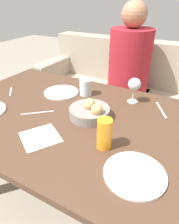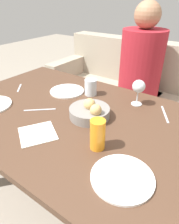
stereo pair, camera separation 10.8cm
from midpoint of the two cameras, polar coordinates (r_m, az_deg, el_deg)
ground_plane at (r=1.61m, az=-5.57°, el=-23.05°), size 10.00×10.00×0.00m
dining_table at (r=1.16m, az=-7.12°, el=-4.21°), size 1.55×0.97×0.71m
couch at (r=2.19m, az=6.66°, el=4.27°), size 1.65×0.70×0.90m
seated_person at (r=1.93m, az=9.19°, el=7.15°), size 0.37×0.48×1.26m
bread_basket at (r=1.07m, az=-2.74°, el=0.04°), size 0.22×0.22×0.11m
plate_near_right at (r=0.78m, az=8.80°, el=-17.23°), size 0.23×0.23×0.01m
plate_far_center at (r=1.38m, az=-10.29°, el=5.53°), size 0.23×0.23×0.01m
juice_glass at (r=0.85m, az=0.65°, el=-6.34°), size 0.07×0.07×0.14m
water_tumbler at (r=1.32m, az=-3.44°, el=7.02°), size 0.08×0.08×0.10m
wine_glass at (r=1.21m, az=10.23°, el=7.53°), size 0.08×0.08×0.16m
fork_silver at (r=1.21m, az=17.43°, el=0.55°), size 0.10×0.17×0.00m
knife_silver at (r=1.18m, az=-17.24°, el=-0.29°), size 0.14×0.13×0.00m
spoon_coffee at (r=1.50m, az=-23.55°, el=5.34°), size 0.10×0.11×0.00m
napkin at (r=0.98m, az=-16.96°, el=-7.01°), size 0.23×0.23×0.00m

